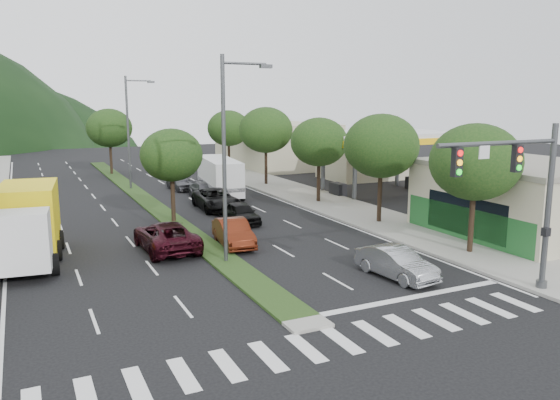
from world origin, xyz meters
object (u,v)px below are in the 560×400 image
suv_maroon (166,236)px  tree_med_near (171,155)px  car_queue_b (205,191)px  car_queue_c (233,233)px  car_queue_e (180,182)px  streetlight_mid (130,127)px  car_queue_d (216,199)px  sedan_silver (396,263)px  traffic_signal (524,184)px  tree_med_far (109,128)px  car_queue_a (241,213)px  streetlight_near (228,150)px  tree_r_e (229,128)px  box_truck (28,227)px  motorhome (219,176)px  tree_r_d (266,130)px  tree_r_b (381,146)px  tree_r_a (475,162)px  tree_r_c (319,142)px

suv_maroon → tree_med_near: bearing=-109.3°
car_queue_b → car_queue_c: car_queue_c is taller
suv_maroon → car_queue_e: size_ratio=1.41×
streetlight_mid → car_queue_d: streetlight_mid is taller
sedan_silver → suv_maroon: size_ratio=0.75×
traffic_signal → tree_med_far: bearing=101.2°
tree_med_near → sedan_silver: 17.05m
sedan_silver → car_queue_a: (-2.22, 13.37, -0.02)m
streetlight_near → traffic_signal: bearing=-47.2°
car_queue_b → sedan_silver: bearing=-89.8°
tree_r_e → car_queue_b: bearing=-117.5°
traffic_signal → box_truck: bearing=141.6°
tree_med_far → suv_maroon: (-2.09, -32.45, -4.23)m
car_queue_a → motorhome: size_ratio=0.47×
tree_r_d → sedan_silver: bearing=-102.0°
car_queue_a → box_truck: box_truck is taller
traffic_signal → tree_med_far: tree_med_far is taller
car_queue_b → car_queue_e: car_queue_e is taller
car_queue_e → tree_r_b: bearing=-70.9°
streetlight_mid → tree_r_b: bearing=-60.7°
streetlight_mid → sedan_silver: bearing=-79.0°
tree_r_d → car_queue_c: 22.24m
tree_r_a → tree_r_d: size_ratio=0.93×
traffic_signal → streetlight_mid: 35.66m
car_queue_e → tree_r_c: bearing=-57.5°
tree_r_d → car_queue_e: size_ratio=1.81×
streetlight_near → car_queue_b: bearing=76.0°
car_queue_c → car_queue_d: 10.29m
traffic_signal → car_queue_a: traffic_signal is taller
sedan_silver → car_queue_d: bearing=90.7°
car_queue_c → motorhome: bearing=80.0°
tree_r_c → tree_med_far: 26.83m
tree_med_far → suv_maroon: size_ratio=1.24×
car_queue_b → tree_r_c: bearing=-42.3°
traffic_signal → tree_r_a: traffic_signal is taller
tree_med_near → streetlight_mid: bearing=89.2°
traffic_signal → suv_maroon: bearing=130.3°
tree_r_a → tree_r_e: tree_r_e is taller
traffic_signal → car_queue_b: (-4.36, 27.45, -4.03)m
tree_r_b → streetlight_near: (-11.79, -4.00, 0.55)m
tree_r_a → suv_maroon: (-14.09, 7.55, -4.04)m
tree_med_near → car_queue_c: size_ratio=1.37×
car_queue_d → sedan_silver: bearing=-80.8°
traffic_signal → sedan_silver: traffic_signal is taller
car_queue_b → tree_r_d: bearing=25.7°
tree_r_a → car_queue_d: tree_r_a is taller
sedan_silver → car_queue_a: bearing=93.2°
car_queue_a → car_queue_c: size_ratio=0.90×
car_queue_c → streetlight_mid: bearing=100.0°
motorhome → box_truck: bearing=-129.8°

